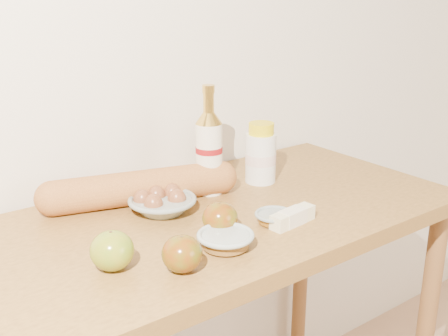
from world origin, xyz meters
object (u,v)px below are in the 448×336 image
(cream_bottle, at_px, (261,155))
(egg_bowl, at_px, (162,202))
(baguette, at_px, (141,187))
(table, at_px, (217,259))
(bourbon_bottle, at_px, (209,150))

(cream_bottle, distance_m, egg_bowl, 0.33)
(egg_bowl, xyz_separation_m, baguette, (-0.01, 0.08, 0.02))
(egg_bowl, bearing_deg, table, -39.48)
(table, distance_m, baguette, 0.26)
(cream_bottle, height_order, baguette, cream_bottle)
(bourbon_bottle, relative_size, cream_bottle, 1.71)
(table, bearing_deg, bourbon_bottle, 61.60)
(baguette, bearing_deg, table, -38.83)
(table, height_order, baguette, baguette)
(bourbon_bottle, bearing_deg, egg_bowl, -173.94)
(cream_bottle, xyz_separation_m, baguette, (-0.34, 0.06, -0.03))
(egg_bowl, bearing_deg, cream_bottle, 3.69)
(table, bearing_deg, baguette, 125.24)
(cream_bottle, distance_m, baguette, 0.34)
(cream_bottle, height_order, egg_bowl, cream_bottle)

